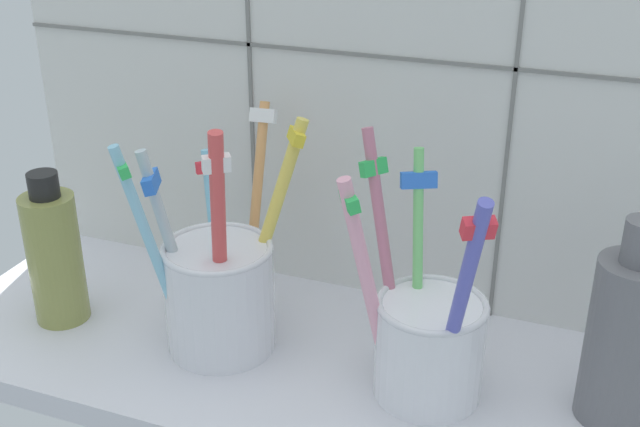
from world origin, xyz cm
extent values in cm
cube|color=silver|center=(0.00, 0.00, 1.00)|extent=(64.00, 22.00, 2.00)
cube|color=silver|center=(0.00, 12.00, 22.50)|extent=(64.00, 2.00, 45.00)
cube|color=gray|center=(-10.67, 10.90, 22.50)|extent=(0.30, 0.20, 45.00)
cube|color=gray|center=(10.67, 10.90, 22.50)|extent=(0.30, 0.20, 45.00)
cube|color=gray|center=(0.00, 10.90, 22.90)|extent=(64.00, 0.20, 0.30)
cylinder|color=white|center=(-8.20, -0.86, 6.26)|extent=(8.36, 8.36, 8.52)
torus|color=silver|center=(-8.20, -0.86, 10.52)|extent=(8.44, 8.44, 0.50)
cylinder|color=#87C7E3|center=(-11.34, -4.29, 11.02)|extent=(4.00, 3.84, 17.41)
cube|color=green|center=(-12.48, -5.36, 17.94)|extent=(1.95, 1.99, 0.94)
cylinder|color=#F0D756|center=(-5.24, 1.71, 11.14)|extent=(5.96, 4.49, 17.77)
cube|color=yellow|center=(-3.32, 3.03, 18.58)|extent=(2.09, 2.38, 1.13)
cylinder|color=#DC4949|center=(-7.08, -2.46, 11.53)|extent=(2.92, 3.30, 18.39)
cube|color=white|center=(-6.57, -3.11, 18.32)|extent=(2.04, 1.87, 1.23)
cylinder|color=#E59D5A|center=(-7.96, 5.32, 10.74)|extent=(1.53, 7.19, 16.96)
cube|color=white|center=(-8.22, 7.98, 18.05)|extent=(2.15, 1.39, 1.33)
cylinder|color=#7DCBED|center=(-10.29, 2.94, 9.30)|extent=(3.21, 3.48, 14.01)
cube|color=#E5333F|center=(-10.94, 3.69, 14.90)|extent=(2.12, 1.99, 0.99)
cylinder|color=silver|center=(-11.10, -2.31, 10.38)|extent=(4.09, 2.31, 16.12)
cube|color=blue|center=(-12.10, -2.71, 16.01)|extent=(1.90, 2.75, 1.26)
cylinder|color=white|center=(8.20, -0.86, 5.65)|extent=(7.69, 7.69, 7.30)
torus|color=silver|center=(8.20, -0.86, 9.30)|extent=(7.81, 7.81, 0.50)
cylinder|color=#C37189|center=(4.34, 0.68, 11.33)|extent=(5.22, 4.06, 18.09)
cube|color=green|center=(2.96, 1.66, 17.64)|extent=(1.88, 2.13, 1.22)
cylinder|color=#5559C2|center=(10.53, -4.14, 11.26)|extent=(4.21, 6.74, 18.03)
cube|color=#E5333F|center=(11.62, -6.18, 18.16)|extent=(2.22, 1.92, 1.39)
cylinder|color=#78D976|center=(6.53, 1.29, 10.72)|extent=(2.45, 4.01, 16.79)
cube|color=blue|center=(6.00, 2.37, 16.88)|extent=(2.61, 1.86, 1.22)
cylinder|color=#F1A4BB|center=(4.28, -2.82, 10.66)|extent=(4.38, 3.52, 16.74)
cube|color=green|center=(3.08, -3.68, 17.38)|extent=(2.01, 2.28, 1.07)
cylinder|color=slate|center=(20.64, 1.10, 7.97)|extent=(4.91, 4.91, 11.94)
cylinder|color=olive|center=(-22.33, -2.01, 7.44)|extent=(4.32, 4.32, 10.89)
cylinder|color=black|center=(-22.33, -2.01, 13.89)|extent=(2.38, 2.38, 2.00)
camera|label=1|loc=(17.78, -47.27, 38.27)|focal=45.09mm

